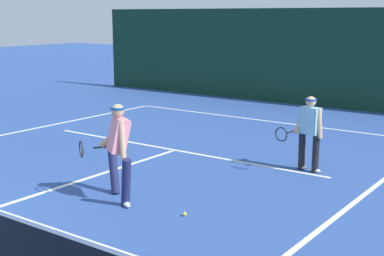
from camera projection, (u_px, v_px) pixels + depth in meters
name	position (u px, v px, depth m)	size (l,w,h in m)	color
court_line_baseline_far	(266.00, 121.00, 16.62)	(9.52, 0.10, 0.01)	white
court_line_service	(175.00, 150.00, 13.03)	(7.76, 0.10, 0.01)	white
court_line_centre	(69.00, 184.00, 10.41)	(0.10, 6.40, 0.01)	white
player_near	(118.00, 147.00, 9.38)	(1.22, 0.83, 1.69)	#1E234C
player_far	(309.00, 131.00, 11.13)	(0.82, 0.83, 1.55)	black
tennis_ball	(185.00, 214.00, 8.76)	(0.07, 0.07, 0.07)	#D1E033
back_fence_windscreen	(315.00, 58.00, 19.04)	(19.14, 0.12, 3.39)	#113122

